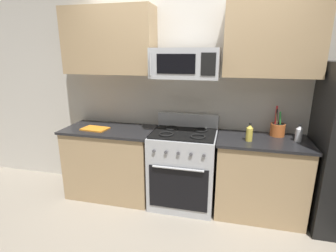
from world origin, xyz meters
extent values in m
plane|color=gray|center=(0.00, 0.00, 0.00)|extent=(16.00, 16.00, 0.00)
cube|color=beige|center=(0.00, 1.03, 1.30)|extent=(8.00, 0.10, 2.60)
cube|color=tan|center=(-0.95, 0.65, 0.44)|extent=(1.09, 0.58, 0.88)
cube|color=black|center=(-0.95, 0.65, 0.90)|extent=(1.13, 0.62, 0.03)
cube|color=#B2B5BA|center=(0.00, 0.65, 0.46)|extent=(0.76, 0.62, 0.91)
cube|color=black|center=(0.00, 0.34, 0.36)|extent=(0.67, 0.01, 0.51)
cylinder|color=#B2B5BA|center=(0.00, 0.31, 0.62)|extent=(0.57, 0.02, 0.02)
cube|color=black|center=(0.00, 0.65, 0.92)|extent=(0.73, 0.55, 0.02)
cube|color=#B2B5BA|center=(0.00, 0.93, 1.00)|extent=(0.76, 0.06, 0.18)
torus|color=black|center=(-0.18, 0.52, 0.93)|extent=(0.17, 0.17, 0.02)
torus|color=black|center=(0.18, 0.52, 0.93)|extent=(0.17, 0.17, 0.02)
torus|color=black|center=(-0.18, 0.78, 0.93)|extent=(0.17, 0.17, 0.02)
torus|color=black|center=(0.18, 0.78, 0.93)|extent=(0.17, 0.17, 0.02)
cylinder|color=#4C4C51|center=(-0.27, 0.33, 0.79)|extent=(0.04, 0.02, 0.04)
cylinder|color=#4C4C51|center=(-0.14, 0.33, 0.79)|extent=(0.04, 0.02, 0.04)
cylinder|color=#4C4C51|center=(0.00, 0.33, 0.79)|extent=(0.04, 0.02, 0.04)
cylinder|color=#4C4C51|center=(0.14, 0.33, 0.79)|extent=(0.04, 0.02, 0.04)
cylinder|color=#4C4C51|center=(0.27, 0.33, 0.79)|extent=(0.04, 0.02, 0.04)
cube|color=tan|center=(0.89, 0.65, 0.44)|extent=(0.96, 0.58, 0.88)
cube|color=black|center=(0.89, 0.65, 0.90)|extent=(1.00, 0.62, 0.03)
cube|color=#B2B5BA|center=(0.00, 0.68, 1.72)|extent=(0.74, 0.40, 0.32)
cube|color=black|center=(-0.07, 0.48, 1.72)|extent=(0.41, 0.01, 0.20)
cube|color=black|center=(0.27, 0.48, 1.72)|extent=(0.15, 0.01, 0.23)
cylinder|color=#B2B5BA|center=(-0.33, 0.45, 1.72)|extent=(0.02, 0.02, 0.23)
cube|color=tan|center=(-0.96, 0.81, 1.96)|extent=(1.12, 0.34, 0.77)
cube|color=tan|center=(0.89, 0.81, 1.96)|extent=(0.99, 0.34, 0.77)
cylinder|color=#D1662D|center=(1.05, 0.84, 0.98)|extent=(0.16, 0.16, 0.14)
cylinder|color=black|center=(1.05, 0.84, 0.99)|extent=(0.13, 0.13, 0.12)
cylinder|color=black|center=(1.03, 0.84, 1.08)|extent=(0.02, 0.04, 0.28)
cylinder|color=red|center=(1.02, 0.84, 1.10)|extent=(0.03, 0.09, 0.31)
cylinder|color=green|center=(1.07, 0.82, 1.07)|extent=(0.04, 0.04, 0.26)
cylinder|color=olive|center=(1.03, 0.81, 1.06)|extent=(0.05, 0.04, 0.24)
cube|color=orange|center=(-1.11, 0.57, 0.92)|extent=(0.33, 0.24, 0.02)
cylinder|color=silver|center=(1.24, 0.69, 0.98)|extent=(0.07, 0.07, 0.14)
cone|color=silver|center=(1.24, 0.69, 1.07)|extent=(0.06, 0.06, 0.04)
cylinder|color=black|center=(1.24, 0.69, 1.09)|extent=(0.03, 0.03, 0.01)
cylinder|color=gold|center=(0.73, 0.57, 0.98)|extent=(0.07, 0.07, 0.14)
cone|color=gold|center=(0.73, 0.57, 1.07)|extent=(0.06, 0.06, 0.04)
cylinder|color=black|center=(0.73, 0.57, 1.10)|extent=(0.03, 0.03, 0.01)
camera|label=1|loc=(0.50, -2.21, 1.83)|focal=27.71mm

